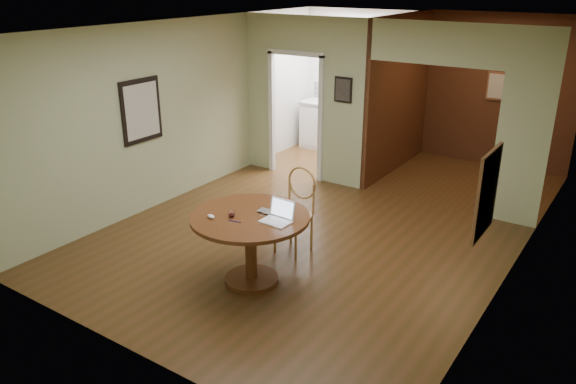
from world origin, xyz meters
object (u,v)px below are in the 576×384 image
Objects in this scene: chair at (297,206)px; open_laptop at (279,215)px; closed_laptop at (268,214)px; dining_table at (250,233)px.

open_laptop is at bearing -64.63° from chair.
chair is 3.55× the size of closed_laptop.
closed_laptop is at bearing 37.66° from dining_table.
closed_laptop is (0.17, -0.83, 0.23)m from chair.
chair is 0.88m from closed_laptop.
chair is at bearing 114.08° from open_laptop.
open_laptop is (0.34, 0.07, 0.28)m from dining_table.
closed_laptop is at bearing 165.24° from open_laptop.
dining_table is 0.96m from chair.
open_laptop is at bearing 11.38° from dining_table.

